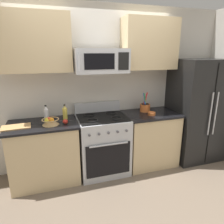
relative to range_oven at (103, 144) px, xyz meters
The scene contains 16 objects.
ground_plane 0.79m from the range_oven, 90.00° to the right, with size 16.00×16.00×0.00m, color #6B5B4C.
wall_back 0.92m from the range_oven, 90.00° to the left, with size 8.00×0.10×2.60m, color beige.
counter_left 0.88m from the range_oven, behind, with size 0.98×0.65×0.91m.
range_oven is the anchor object (origin of this frame).
counter_right 0.83m from the range_oven, ahead, with size 0.89×0.65×0.91m.
refrigerator 1.78m from the range_oven, ahead, with size 0.86×0.76×1.77m.
microwave 1.29m from the range_oven, 90.03° to the left, with size 0.76×0.44×0.34m.
upper_cabinets_left 1.78m from the range_oven, 168.87° to the left, with size 0.97×0.34×0.78m.
upper_cabinets_right 1.75m from the range_oven, 11.71° to the left, with size 0.88×0.34×0.78m.
utensil_crock 0.95m from the range_oven, ahead, with size 0.17×0.17×0.32m.
fruit_basket 0.91m from the range_oven, behind, with size 0.24×0.24×0.11m.
apple_loose 0.74m from the range_oven, 168.72° to the right, with size 0.07×0.07×0.07m, color red.
cutting_board 1.29m from the range_oven, behind, with size 0.37×0.22×0.02m, color tan.
bottle_vinegar 0.99m from the range_oven, 169.16° to the left, with size 0.07×0.07×0.22m.
bottle_oil 0.78m from the range_oven, 168.90° to the left, with size 0.07×0.07×0.23m.
prep_bowl 0.92m from the range_oven, ahead, with size 0.13×0.13×0.05m.
Camera 1 is at (-0.75, -2.25, 1.88)m, focal length 32.66 mm.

